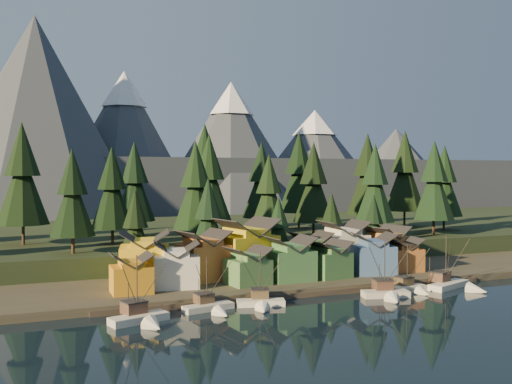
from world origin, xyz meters
name	(u,v)px	position (x,y,z in m)	size (l,w,h in m)	color
ground	(351,315)	(0.00, 0.00, 0.00)	(500.00, 500.00, 0.00)	black
shore_strip	(259,271)	(0.00, 40.00, 0.75)	(400.00, 50.00, 1.50)	#353126
hillside	(198,238)	(0.00, 90.00, 3.00)	(420.00, 100.00, 6.00)	black
dock	(305,293)	(0.00, 16.50, 0.50)	(80.00, 4.00, 1.00)	#42392F
mountain_ridge	(122,167)	(-4.20, 213.59, 26.06)	(560.00, 190.00, 90.00)	#454B58
boat_0	(142,309)	(-32.79, 7.63, 2.29)	(10.03, 10.59, 11.74)	beige
boat_1	(211,301)	(-20.47, 11.12, 1.85)	(9.45, 9.99, 10.01)	beige
boat_2	(261,296)	(-11.45, 10.85, 2.02)	(9.08, 9.56, 10.44)	silver
boat_4	(387,286)	(13.07, 8.48, 2.35)	(9.44, 10.06, 11.69)	beige
boat_5	(412,282)	(20.83, 11.38, 2.03)	(8.04, 8.62, 10.14)	beige
boat_6	(455,279)	(30.62, 10.47, 2.10)	(11.78, 12.17, 11.76)	beige
house_front_0	(131,272)	(-31.62, 24.07, 5.27)	(7.19, 6.80, 7.17)	#C1821B
house_front_1	(176,263)	(-22.72, 26.32, 6.08)	(9.82, 9.55, 8.73)	silver
house_front_2	(248,265)	(-9.08, 23.42, 5.34)	(8.51, 8.56, 7.31)	#46743E
house_front_3	(290,257)	(0.53, 24.41, 6.16)	(8.78, 8.38, 8.87)	#3D703F
house_front_4	(329,258)	(9.49, 24.37, 5.50)	(8.42, 8.93, 7.61)	#3C6C3A
house_front_5	(373,253)	(20.32, 24.09, 6.12)	(10.03, 9.49, 8.80)	#3A5989
house_front_6	(403,254)	(28.62, 24.82, 5.34)	(8.18, 7.83, 7.32)	#9F5C29
house_back_0	(145,256)	(-27.59, 32.27, 6.94)	(11.18, 10.88, 10.36)	yellow
house_back_1	(203,254)	(-15.82, 31.39, 6.79)	(10.81, 10.89, 10.07)	#BF6D31
house_back_2	(246,245)	(-5.64, 33.26, 7.83)	(13.24, 12.51, 12.06)	gold
house_back_3	(310,250)	(9.98, 33.61, 5.95)	(8.48, 7.58, 8.48)	#476D3B
house_back_4	(343,243)	(19.13, 34.76, 7.09)	(10.18, 9.81, 10.64)	silver
house_back_5	(386,246)	(28.17, 30.70, 6.46)	(10.27, 10.35, 9.45)	olive
tree_hill_1	(22,178)	(-50.00, 68.00, 22.21)	(12.73, 12.73, 29.65)	#332319
tree_hill_2	(72,196)	(-40.00, 48.00, 18.41)	(9.74, 9.74, 22.70)	#332319
tree_hill_3	(112,191)	(-30.00, 60.00, 19.03)	(10.23, 10.23, 23.84)	#332319
tree_hill_4	(134,184)	(-22.00, 75.00, 20.20)	(11.15, 11.15, 25.98)	#332319
tree_hill_5	(196,189)	(-12.00, 50.00, 19.65)	(10.72, 10.72, 24.97)	#332319
tree_hill_6	(209,181)	(-4.00, 65.00, 21.14)	(11.89, 11.89, 27.70)	#332319
tree_hill_7	(269,195)	(6.00, 48.00, 18.02)	(9.44, 9.44, 21.99)	#332319
tree_hill_8	(262,183)	(14.00, 72.00, 20.41)	(11.32, 11.32, 26.36)	#332319
tree_hill_9	(314,185)	(22.00, 55.00, 20.00)	(11.00, 11.00, 25.62)	#332319
tree_hill_10	(299,175)	(30.00, 80.00, 22.51)	(12.96, 12.96, 30.19)	#332319
tree_hill_11	(375,186)	(38.00, 50.00, 19.82)	(10.85, 10.85, 25.28)	#332319
tree_hill_12	(367,177)	(46.00, 66.00, 22.01)	(12.57, 12.57, 29.28)	#332319
tree_hill_13	(434,183)	(56.00, 48.00, 20.49)	(11.38, 11.38, 26.51)	#332319
tree_hill_14	(405,174)	(64.00, 72.00, 22.96)	(13.31, 13.31, 31.01)	#332319
tree_hill_15	(205,172)	(0.00, 82.00, 23.49)	(13.73, 13.73, 31.98)	#332319
tree_hill_17	(444,183)	(68.00, 58.00, 20.09)	(11.06, 11.06, 25.78)	#332319
tree_shore_0	(135,229)	(-28.00, 40.00, 11.60)	(7.93, 7.93, 18.48)	#332319
tree_shore_1	(208,220)	(-12.00, 40.00, 12.93)	(8.98, 8.98, 20.92)	#332319
tree_shore_2	(279,228)	(5.00, 40.00, 10.51)	(7.08, 7.08, 16.49)	#332319
tree_shore_3	(331,225)	(19.00, 40.00, 10.88)	(7.37, 7.37, 17.18)	#332319
tree_shore_4	(374,224)	(31.00, 40.00, 10.49)	(7.07, 7.07, 16.46)	#332319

